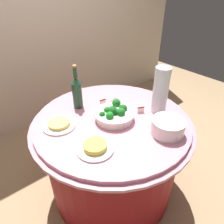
# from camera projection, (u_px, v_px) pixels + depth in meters

# --- Properties ---
(ground_plane) EXTENTS (6.00, 6.00, 0.00)m
(ground_plane) POSITION_uv_depth(u_px,v_px,m) (112.00, 184.00, 1.84)
(ground_plane) COLOR #9E7F5B
(back_wall) EXTENTS (4.40, 0.10, 2.60)m
(back_wall) POSITION_uv_depth(u_px,v_px,m) (25.00, 12.00, 2.04)
(back_wall) COLOR beige
(back_wall) RESTS_ON ground_plane
(buffet_table) EXTENTS (1.16, 1.16, 0.74)m
(buffet_table) POSITION_uv_depth(u_px,v_px,m) (112.00, 155.00, 1.64)
(buffet_table) COLOR maroon
(buffet_table) RESTS_ON ground_plane
(broccoli_bowl) EXTENTS (0.28, 0.28, 0.12)m
(broccoli_bowl) POSITION_uv_depth(u_px,v_px,m) (115.00, 114.00, 1.40)
(broccoli_bowl) COLOR white
(broccoli_bowl) RESTS_ON buffet_table
(plate_stack) EXTENTS (0.21, 0.21, 0.10)m
(plate_stack) POSITION_uv_depth(u_px,v_px,m) (168.00, 127.00, 1.26)
(plate_stack) COLOR white
(plate_stack) RESTS_ON buffet_table
(wine_bottle) EXTENTS (0.07, 0.07, 0.34)m
(wine_bottle) POSITION_uv_depth(u_px,v_px,m) (77.00, 92.00, 1.50)
(wine_bottle) COLOR #1C4328
(wine_bottle) RESTS_ON buffet_table
(decorative_fruit_vase) EXTENTS (0.11, 0.11, 0.34)m
(decorative_fruit_vase) POSITION_uv_depth(u_px,v_px,m) (160.00, 92.00, 1.44)
(decorative_fruit_vase) COLOR silver
(decorative_fruit_vase) RESTS_ON buffet_table
(serving_tongs) EXTENTS (0.17, 0.09, 0.01)m
(serving_tongs) POSITION_uv_depth(u_px,v_px,m) (112.00, 102.00, 1.63)
(serving_tongs) COLOR silver
(serving_tongs) RESTS_ON buffet_table
(food_plate_fried_egg) EXTENTS (0.22, 0.22, 0.04)m
(food_plate_fried_egg) POSITION_uv_depth(u_px,v_px,m) (95.00, 147.00, 1.16)
(food_plate_fried_egg) COLOR white
(food_plate_fried_egg) RESTS_ON buffet_table
(food_plate_noodles) EXTENTS (0.22, 0.22, 0.04)m
(food_plate_noodles) POSITION_uv_depth(u_px,v_px,m) (59.00, 124.00, 1.35)
(food_plate_noodles) COLOR white
(food_plate_noodles) RESTS_ON buffet_table
(label_placard_front) EXTENTS (0.05, 0.03, 0.05)m
(label_placard_front) POSITION_uv_depth(u_px,v_px,m) (141.00, 109.00, 1.48)
(label_placard_front) COLOR white
(label_placard_front) RESTS_ON buffet_table
(label_placard_mid) EXTENTS (0.05, 0.01, 0.05)m
(label_placard_mid) POSITION_uv_depth(u_px,v_px,m) (103.00, 101.00, 1.57)
(label_placard_mid) COLOR white
(label_placard_mid) RESTS_ON buffet_table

